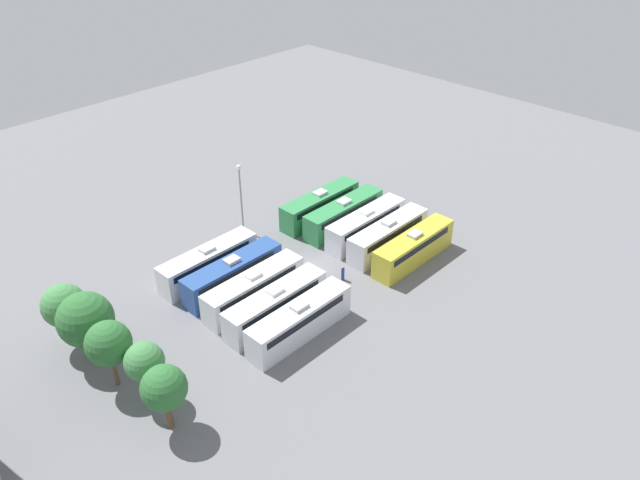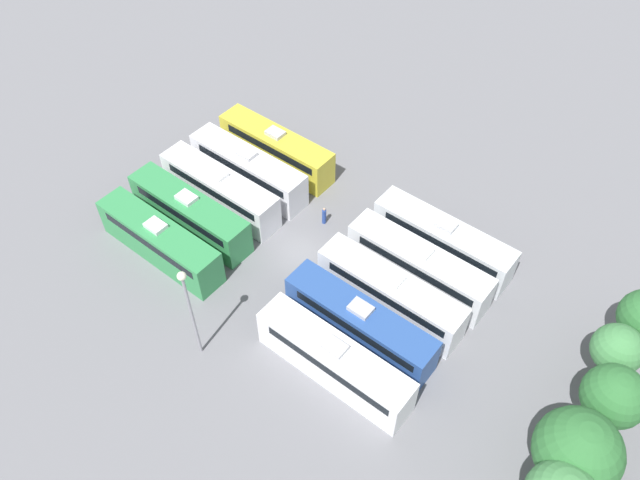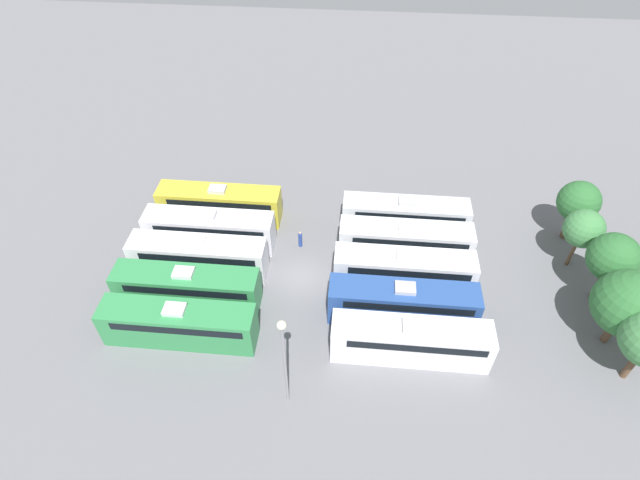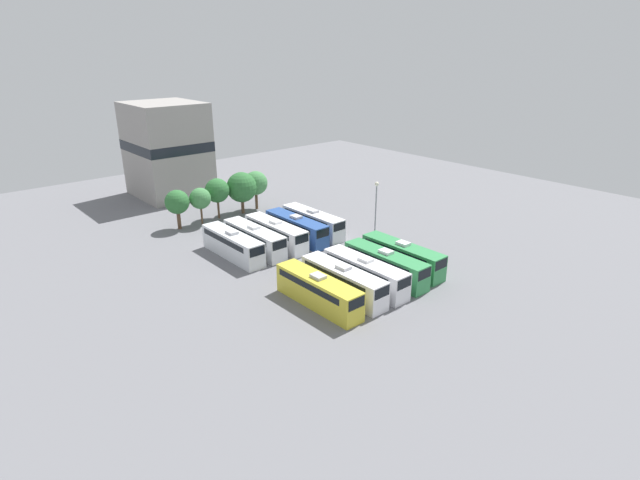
% 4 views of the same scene
% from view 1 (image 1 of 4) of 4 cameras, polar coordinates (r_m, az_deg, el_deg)
% --- Properties ---
extents(ground_plane, '(130.46, 130.46, 0.00)m').
position_cam_1_polar(ground_plane, '(69.92, -0.66, -2.53)').
color(ground_plane, slate).
extents(bus_0, '(2.61, 11.79, 3.72)m').
position_cam_1_polar(bus_0, '(70.77, 8.54, -0.65)').
color(bus_0, gold).
rests_on(bus_0, ground_plane).
extents(bus_1, '(2.61, 11.79, 3.72)m').
position_cam_1_polar(bus_1, '(72.61, 6.23, 0.46)').
color(bus_1, white).
rests_on(bus_1, ground_plane).
extents(bus_2, '(2.61, 11.79, 3.72)m').
position_cam_1_polar(bus_2, '(74.48, 4.22, 1.47)').
color(bus_2, white).
rests_on(bus_2, ground_plane).
extents(bus_3, '(2.61, 11.79, 3.72)m').
position_cam_1_polar(bus_3, '(76.44, 2.17, 2.42)').
color(bus_3, '#338C4C').
rests_on(bus_3, ground_plane).
extents(bus_4, '(2.61, 11.79, 3.72)m').
position_cam_1_polar(bus_4, '(78.33, -0.01, 3.23)').
color(bus_4, '#338C4C').
rests_on(bus_4, ground_plane).
extents(bus_5, '(2.61, 11.79, 3.72)m').
position_cam_1_polar(bus_5, '(59.75, -1.91, -7.35)').
color(bus_5, silver).
rests_on(bus_5, ground_plane).
extents(bus_6, '(2.61, 11.79, 3.72)m').
position_cam_1_polar(bus_6, '(61.77, -4.10, -5.89)').
color(bus_6, silver).
rests_on(bus_6, ground_plane).
extents(bus_7, '(2.61, 11.79, 3.72)m').
position_cam_1_polar(bus_7, '(64.03, -6.09, -4.42)').
color(bus_7, white).
rests_on(bus_7, ground_plane).
extents(bus_8, '(2.61, 11.79, 3.72)m').
position_cam_1_polar(bus_8, '(66.43, -7.99, -3.05)').
color(bus_8, '#284C93').
rests_on(bus_8, ground_plane).
extents(bus_9, '(2.61, 11.79, 3.72)m').
position_cam_1_polar(bus_9, '(68.61, -10.18, -2.00)').
color(bus_9, white).
rests_on(bus_9, ground_plane).
extents(worker_person, '(0.36, 0.36, 1.75)m').
position_cam_1_polar(worker_person, '(67.61, 2.10, -3.08)').
color(worker_person, navy).
rests_on(worker_person, ground_plane).
extents(light_pole, '(0.60, 0.60, 8.99)m').
position_cam_1_polar(light_pole, '(74.01, -7.30, 4.73)').
color(light_pole, gray).
rests_on(light_pole, ground_plane).
extents(tree_0, '(3.74, 3.74, 6.23)m').
position_cam_1_polar(tree_0, '(51.31, -14.07, -13.02)').
color(tree_0, brown).
rests_on(tree_0, ground_plane).
extents(tree_1, '(3.36, 3.36, 6.03)m').
position_cam_1_polar(tree_1, '(53.87, -15.76, -10.67)').
color(tree_1, brown).
rests_on(tree_1, ground_plane).
extents(tree_2, '(3.97, 3.97, 6.73)m').
position_cam_1_polar(tree_2, '(55.84, -18.78, -8.95)').
color(tree_2, brown).
rests_on(tree_2, ground_plane).
extents(tree_3, '(5.08, 5.08, 7.08)m').
position_cam_1_polar(tree_3, '(59.35, -20.66, -6.84)').
color(tree_3, brown).
rests_on(tree_3, ground_plane).
extents(tree_4, '(4.11, 4.11, 6.72)m').
position_cam_1_polar(tree_4, '(61.55, -22.37, -5.58)').
color(tree_4, brown).
rests_on(tree_4, ground_plane).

